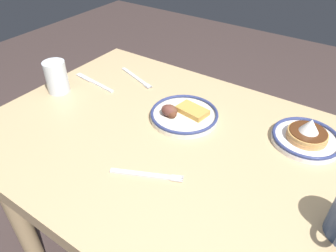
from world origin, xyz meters
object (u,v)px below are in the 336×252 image
at_px(drinking_glass, 57,78).
at_px(butter_knife, 94,82).
at_px(fork_near, 136,78).
at_px(plate_near_main, 307,137).
at_px(plate_center_pancakes, 183,114).
at_px(fork_far, 147,175).

bearing_deg(drinking_glass, butter_knife, -118.91).
relative_size(fork_near, butter_knife, 0.92).
distance_m(plate_near_main, butter_knife, 0.79).
bearing_deg(butter_knife, drinking_glass, 61.09).
xyz_separation_m(drinking_glass, butter_knife, (-0.06, -0.12, -0.05)).
distance_m(plate_near_main, plate_center_pancakes, 0.38).
height_order(plate_center_pancakes, fork_far, plate_center_pancakes).
height_order(plate_near_main, plate_center_pancakes, plate_near_main).
relative_size(fork_near, fork_far, 1.06).
distance_m(plate_near_main, drinking_glass, 0.87).
relative_size(plate_center_pancakes, fork_near, 1.14).
bearing_deg(plate_near_main, drinking_glass, 14.33).
bearing_deg(plate_center_pancakes, fork_far, 102.55).
bearing_deg(fork_far, plate_near_main, -129.07).
bearing_deg(fork_near, fork_far, 131.89).
height_order(plate_center_pancakes, drinking_glass, drinking_glass).
distance_m(fork_far, butter_knife, 0.55).
bearing_deg(plate_center_pancakes, plate_near_main, -164.44).
distance_m(plate_center_pancakes, butter_knife, 0.41).
xyz_separation_m(plate_center_pancakes, fork_far, (-0.06, 0.28, -0.01)).
distance_m(drinking_glass, fork_near, 0.30).
relative_size(plate_center_pancakes, fork_far, 1.21).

